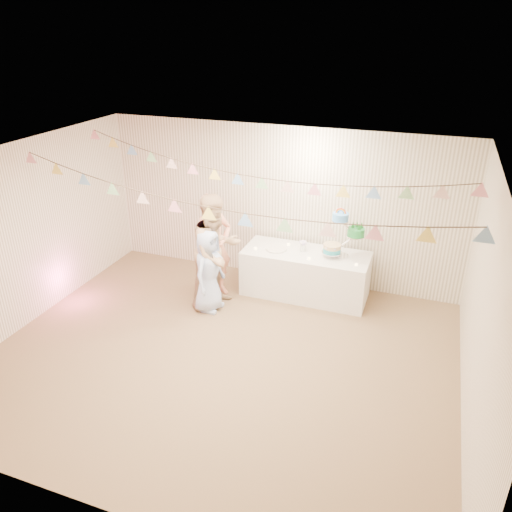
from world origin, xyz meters
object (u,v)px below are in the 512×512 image
(person_child, at_px, (209,271))
(person_adult_b, at_px, (216,252))
(table, at_px, (305,274))
(person_adult_a, at_px, (214,246))
(cake_stand, at_px, (343,234))

(person_child, bearing_deg, person_adult_b, -9.45)
(person_adult_b, bearing_deg, table, -28.96)
(table, relative_size, person_child, 1.52)
(person_adult_b, bearing_deg, person_adult_a, 59.59)
(person_adult_a, xyz_separation_m, person_child, (0.11, -0.45, -0.19))
(cake_stand, bearing_deg, table, -174.81)
(person_adult_b, xyz_separation_m, person_child, (-0.05, -0.18, -0.25))
(person_adult_b, height_order, person_child, person_adult_b)
(table, height_order, person_adult_b, person_adult_b)
(cake_stand, relative_size, person_adult_a, 0.44)
(person_adult_a, bearing_deg, person_adult_b, -115.10)
(cake_stand, relative_size, person_adult_b, 0.41)
(cake_stand, bearing_deg, person_adult_b, -155.41)
(table, distance_m, cake_stand, 0.93)
(person_adult_b, distance_m, person_child, 0.31)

